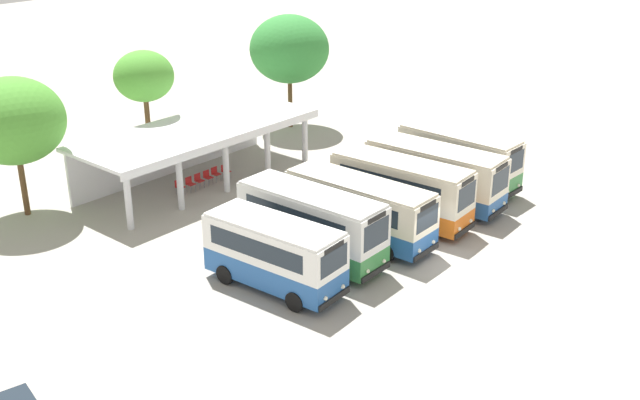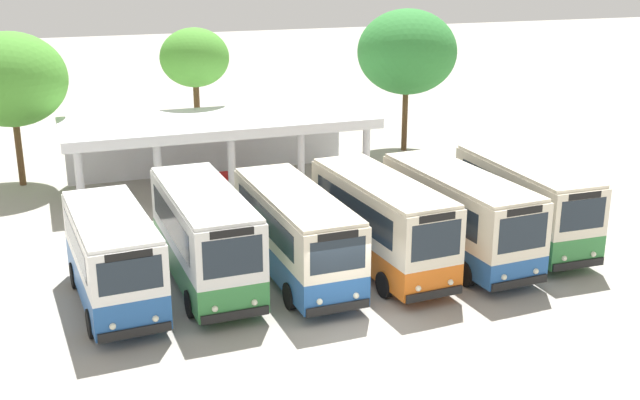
% 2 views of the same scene
% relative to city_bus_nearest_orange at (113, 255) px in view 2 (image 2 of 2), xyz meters
% --- Properties ---
extents(ground_plane, '(180.00, 180.00, 0.00)m').
position_rel_city_bus_nearest_orange_xyz_m(ground_plane, '(6.62, -4.15, -1.74)').
color(ground_plane, '#A39E93').
extents(city_bus_nearest_orange, '(2.69, 6.65, 3.15)m').
position_rel_city_bus_nearest_orange_xyz_m(city_bus_nearest_orange, '(0.00, 0.00, 0.00)').
color(city_bus_nearest_orange, black).
rests_on(city_bus_nearest_orange, ground).
extents(city_bus_second_in_row, '(2.52, 7.58, 3.41)m').
position_rel_city_bus_nearest_orange_xyz_m(city_bus_second_in_row, '(3.14, 0.60, 0.13)').
color(city_bus_second_in_row, black).
rests_on(city_bus_second_in_row, ground).
extents(city_bus_middle_cream, '(2.47, 8.00, 3.14)m').
position_rel_city_bus_nearest_orange_xyz_m(city_bus_middle_cream, '(6.28, 0.21, -0.00)').
color(city_bus_middle_cream, black).
rests_on(city_bus_middle_cream, ground).
extents(city_bus_fourth_amber, '(2.68, 7.72, 3.37)m').
position_rel_city_bus_nearest_orange_xyz_m(city_bus_fourth_amber, '(9.42, -0.08, 0.11)').
color(city_bus_fourth_amber, black).
rests_on(city_bus_fourth_amber, ground).
extents(city_bus_fifth_blue, '(2.77, 7.94, 3.28)m').
position_rel_city_bus_nearest_orange_xyz_m(city_bus_fifth_blue, '(12.55, -0.13, 0.07)').
color(city_bus_fifth_blue, black).
rests_on(city_bus_fifth_blue, ground).
extents(city_bus_far_end_green, '(2.42, 7.30, 3.30)m').
position_rel_city_bus_nearest_orange_xyz_m(city_bus_far_end_green, '(15.69, 0.25, 0.08)').
color(city_bus_far_end_green, black).
rests_on(city_bus_far_end_green, ground).
extents(terminal_canopy, '(14.83, 5.73, 3.40)m').
position_rel_city_bus_nearest_orange_xyz_m(terminal_canopy, '(6.37, 12.82, 0.89)').
color(terminal_canopy, silver).
rests_on(terminal_canopy, ground).
extents(waiting_chair_end_by_column, '(0.45, 0.45, 0.86)m').
position_rel_city_bus_nearest_orange_xyz_m(waiting_chair_end_by_column, '(4.31, 11.66, -1.22)').
color(waiting_chair_end_by_column, slate).
rests_on(waiting_chair_end_by_column, ground).
extents(waiting_chair_second_from_end, '(0.45, 0.45, 0.86)m').
position_rel_city_bus_nearest_orange_xyz_m(waiting_chair_second_from_end, '(5.00, 11.55, -1.22)').
color(waiting_chair_second_from_end, slate).
rests_on(waiting_chair_second_from_end, ground).
extents(waiting_chair_middle_seat, '(0.45, 0.45, 0.86)m').
position_rel_city_bus_nearest_orange_xyz_m(waiting_chair_middle_seat, '(5.69, 11.58, -1.22)').
color(waiting_chair_middle_seat, slate).
rests_on(waiting_chair_middle_seat, ground).
extents(waiting_chair_fourth_seat, '(0.45, 0.45, 0.86)m').
position_rel_city_bus_nearest_orange_xyz_m(waiting_chair_fourth_seat, '(6.38, 11.59, -1.22)').
color(waiting_chair_fourth_seat, slate).
rests_on(waiting_chair_fourth_seat, ground).
extents(waiting_chair_fifth_seat, '(0.45, 0.45, 0.86)m').
position_rel_city_bus_nearest_orange_xyz_m(waiting_chair_fifth_seat, '(7.07, 11.65, -1.22)').
color(waiting_chair_fifth_seat, slate).
rests_on(waiting_chair_fifth_seat, ground).
extents(waiting_chair_far_end_seat, '(0.45, 0.45, 0.86)m').
position_rel_city_bus_nearest_orange_xyz_m(waiting_chair_far_end_seat, '(7.76, 11.53, -1.22)').
color(waiting_chair_far_end_seat, slate).
rests_on(waiting_chair_far_end_seat, ground).
extents(roadside_tree_behind_canopy, '(3.61, 3.61, 7.29)m').
position_rel_city_bus_nearest_orange_xyz_m(roadside_tree_behind_canopy, '(6.17, 16.60, 3.97)').
color(roadside_tree_behind_canopy, brown).
rests_on(roadside_tree_behind_canopy, ground).
extents(roadside_tree_east_of_canopy, '(5.58, 5.58, 8.03)m').
position_rel_city_bus_nearest_orange_xyz_m(roadside_tree_east_of_canopy, '(17.97, 15.61, 3.91)').
color(roadside_tree_east_of_canopy, brown).
rests_on(roadside_tree_east_of_canopy, ground).
extents(roadside_tree_west_of_canopy, '(5.30, 5.30, 7.49)m').
position_rel_city_bus_nearest_orange_xyz_m(roadside_tree_west_of_canopy, '(-2.87, 15.67, 3.49)').
color(roadside_tree_west_of_canopy, brown).
rests_on(roadside_tree_west_of_canopy, ground).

